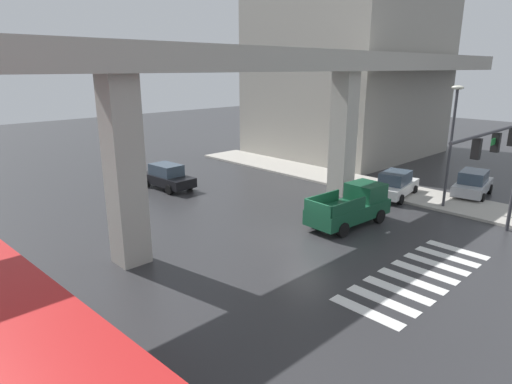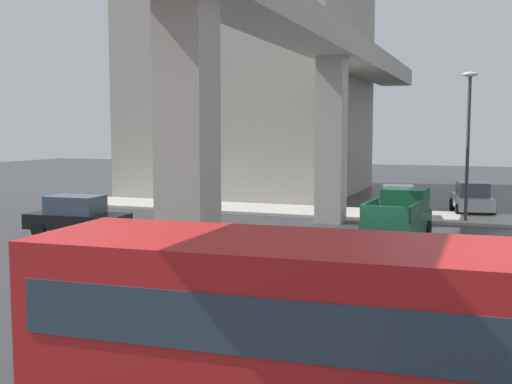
# 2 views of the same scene
# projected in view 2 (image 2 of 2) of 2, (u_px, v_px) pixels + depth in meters

# --- Properties ---
(ground_plane) EXTENTS (120.00, 120.00, 0.00)m
(ground_plane) POSITION_uv_depth(u_px,v_px,m) (377.00, 257.00, 22.52)
(ground_plane) COLOR #2D2D30
(elevated_overpass) EXTENTS (58.77, 2.34, 9.19)m
(elevated_overpass) POSITION_uv_depth(u_px,v_px,m) (282.00, 35.00, 22.99)
(elevated_overpass) COLOR #ADA89E
(elevated_overpass) RESTS_ON ground
(sidewalk_east) EXTENTS (4.00, 36.00, 0.15)m
(sidewalk_east) POSITION_uv_depth(u_px,v_px,m) (374.00, 214.00, 33.22)
(sidewalk_east) COLOR #ADA89E
(sidewalk_east) RESTS_ON ground
(pickup_truck) EXTENTS (5.20, 2.30, 2.08)m
(pickup_truck) POSITION_uv_depth(u_px,v_px,m) (399.00, 218.00, 25.34)
(pickup_truck) COLOR #14472D
(pickup_truck) RESTS_ON ground
(city_bus) EXTENTS (3.20, 10.92, 2.99)m
(city_bus) POSITION_uv_depth(u_px,v_px,m) (412.00, 340.00, 8.42)
(city_bus) COLOR red
(city_bus) RESTS_ON ground
(sedan_white) EXTENTS (4.53, 2.47, 1.72)m
(sedan_white) POSITION_uv_depth(u_px,v_px,m) (398.00, 203.00, 31.55)
(sedan_white) COLOR silver
(sedan_white) RESTS_ON ground
(sedan_silver) EXTENTS (4.53, 2.48, 1.72)m
(sedan_silver) POSITION_uv_depth(u_px,v_px,m) (472.00, 198.00, 34.04)
(sedan_silver) COLOR #A8AAAF
(sedan_silver) RESTS_ON ground
(sedan_black) EXTENTS (2.15, 4.39, 1.72)m
(sedan_black) POSITION_uv_depth(u_px,v_px,m) (77.00, 216.00, 26.88)
(sedan_black) COLOR black
(sedan_black) RESTS_ON ground
(street_lamp_near_corner) EXTENTS (0.44, 0.70, 7.24)m
(street_lamp_near_corner) POSITION_uv_depth(u_px,v_px,m) (468.00, 129.00, 30.04)
(street_lamp_near_corner) COLOR #38383D
(street_lamp_near_corner) RESTS_ON ground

